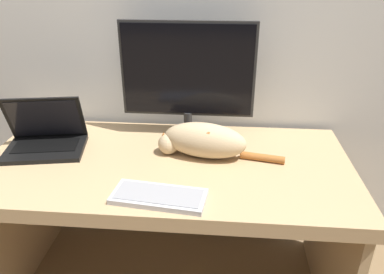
{
  "coord_description": "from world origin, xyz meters",
  "views": [
    {
      "loc": [
        0.23,
        -0.99,
        1.51
      ],
      "look_at": [
        0.11,
        0.35,
        0.86
      ],
      "focal_mm": 35.0,
      "sensor_mm": 36.0,
      "label": 1
    }
  ],
  "objects_px": {
    "laptop": "(45,139)",
    "external_keyboard": "(159,196)",
    "monitor": "(188,77)",
    "cat": "(203,140)"
  },
  "relations": [
    {
      "from": "external_keyboard",
      "to": "cat",
      "type": "relative_size",
      "value": 0.64
    },
    {
      "from": "laptop",
      "to": "cat",
      "type": "distance_m",
      "value": 0.71
    },
    {
      "from": "laptop",
      "to": "external_keyboard",
      "type": "bearing_deg",
      "value": -41.43
    },
    {
      "from": "monitor",
      "to": "cat",
      "type": "relative_size",
      "value": 1.11
    },
    {
      "from": "external_keyboard",
      "to": "laptop",
      "type": "bearing_deg",
      "value": 155.84
    },
    {
      "from": "laptop",
      "to": "external_keyboard",
      "type": "xyz_separation_m",
      "value": [
        0.57,
        -0.34,
        -0.04
      ]
    },
    {
      "from": "cat",
      "to": "external_keyboard",
      "type": "bearing_deg",
      "value": -101.05
    },
    {
      "from": "laptop",
      "to": "external_keyboard",
      "type": "height_order",
      "value": "laptop"
    },
    {
      "from": "monitor",
      "to": "laptop",
      "type": "distance_m",
      "value": 0.7
    },
    {
      "from": "monitor",
      "to": "cat",
      "type": "height_order",
      "value": "monitor"
    }
  ]
}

